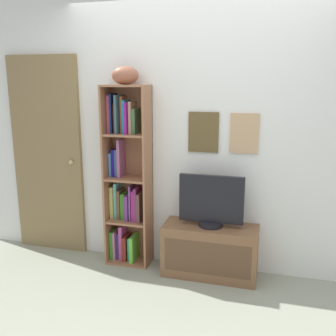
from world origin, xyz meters
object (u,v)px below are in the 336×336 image
object	(u,v)px
bookshelf	(126,182)
tv_stand	(210,251)
television	(211,202)
football	(125,75)
door	(47,156)

from	to	relation	value
bookshelf	tv_stand	size ratio (longest dim) A/B	2.02
television	tv_stand	bearing A→B (deg)	-90.00
football	tv_stand	size ratio (longest dim) A/B	0.28
football	tv_stand	world-z (taller)	football
bookshelf	tv_stand	world-z (taller)	bookshelf
television	bookshelf	bearing A→B (deg)	174.67
bookshelf	television	bearing A→B (deg)	-5.33
bookshelf	door	distance (m)	0.93
football	bookshelf	bearing A→B (deg)	130.90
bookshelf	football	world-z (taller)	football
football	door	size ratio (longest dim) A/B	0.12
football	door	world-z (taller)	door
tv_stand	door	distance (m)	1.93
door	television	bearing A→B (deg)	-4.91
door	bookshelf	bearing A→B (deg)	-4.52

